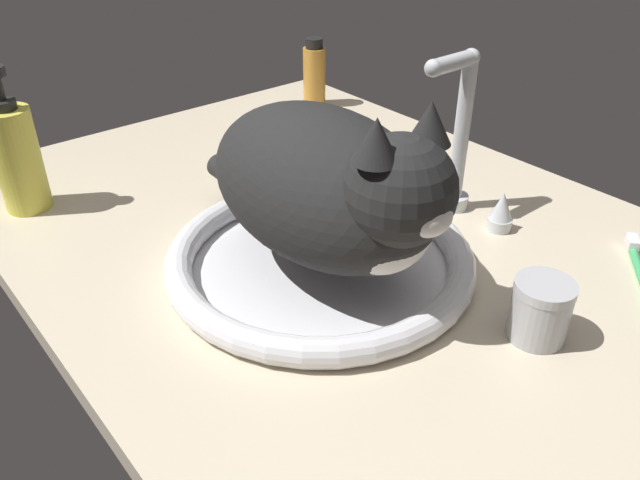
# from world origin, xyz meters

# --- Properties ---
(countertop) EXTENTS (1.00, 0.73, 0.03)m
(countertop) POSITION_xyz_m (0.00, 0.00, 0.01)
(countertop) COLOR beige
(countertop) RESTS_ON ground
(sink_basin) EXTENTS (0.36, 0.36, 0.03)m
(sink_basin) POSITION_xyz_m (0.06, -0.07, 0.04)
(sink_basin) COLOR white
(sink_basin) RESTS_ON countertop
(faucet) EXTENTS (0.19, 0.10, 0.22)m
(faucet) POSITION_xyz_m (0.06, 0.16, 0.11)
(faucet) COLOR silver
(faucet) RESTS_ON countertop
(cat) EXTENTS (0.41, 0.20, 0.20)m
(cat) POSITION_xyz_m (0.08, -0.07, 0.15)
(cat) COLOR black
(cat) RESTS_ON sink_basin
(amber_bottle) EXTENTS (0.04, 0.04, 0.12)m
(amber_bottle) POSITION_xyz_m (-0.37, 0.27, 0.09)
(amber_bottle) COLOR gold
(amber_bottle) RESTS_ON countertop
(soap_pump_bottle) EXTENTS (0.06, 0.06, 0.19)m
(soap_pump_bottle) POSITION_xyz_m (-0.31, -0.28, 0.10)
(soap_pump_bottle) COLOR #E5DB4C
(soap_pump_bottle) RESTS_ON countertop
(metal_jar) EXTENTS (0.06, 0.06, 0.07)m
(metal_jar) POSITION_xyz_m (0.29, 0.02, 0.06)
(metal_jar) COLOR #B2B5BA
(metal_jar) RESTS_ON countertop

